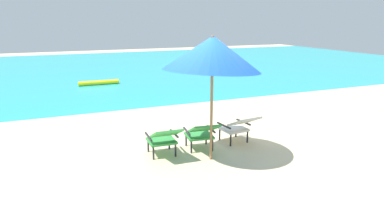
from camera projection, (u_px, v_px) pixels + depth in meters
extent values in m
plane|color=beige|center=(147.00, 104.00, 10.78)|extent=(40.00, 40.00, 0.00)
cube|color=#28B2B7|center=(104.00, 69.00, 18.42)|extent=(40.00, 18.00, 0.01)
cylinder|color=yellow|center=(99.00, 83.00, 13.90)|extent=(1.60, 0.18, 0.18)
cube|color=#338E3D|center=(161.00, 141.00, 6.73)|extent=(0.54, 0.52, 0.04)
cube|color=#338E3D|center=(167.00, 133.00, 6.33)|extent=(0.54, 0.54, 0.27)
cylinder|color=black|center=(148.00, 146.00, 6.89)|extent=(0.04, 0.04, 0.26)
cylinder|color=black|center=(169.00, 143.00, 7.04)|extent=(0.04, 0.04, 0.26)
cylinder|color=black|center=(153.00, 153.00, 6.51)|extent=(0.04, 0.04, 0.26)
cylinder|color=black|center=(176.00, 150.00, 6.66)|extent=(0.04, 0.04, 0.26)
cube|color=black|center=(148.00, 136.00, 6.62)|extent=(0.05, 0.50, 0.03)
cube|color=black|center=(174.00, 133.00, 6.79)|extent=(0.05, 0.50, 0.03)
cube|color=#338E3D|center=(199.00, 136.00, 7.03)|extent=(0.58, 0.56, 0.04)
cube|color=#338E3D|center=(204.00, 128.00, 6.62)|extent=(0.58, 0.58, 0.27)
cylinder|color=black|center=(186.00, 140.00, 7.21)|extent=(0.04, 0.04, 0.26)
cylinder|color=black|center=(206.00, 138.00, 7.32)|extent=(0.04, 0.04, 0.26)
cylinder|color=black|center=(191.00, 147.00, 6.82)|extent=(0.04, 0.04, 0.26)
cylinder|color=black|center=(212.00, 145.00, 6.93)|extent=(0.04, 0.04, 0.26)
cube|color=black|center=(187.00, 131.00, 6.94)|extent=(0.10, 0.50, 0.03)
cube|color=black|center=(211.00, 129.00, 7.07)|extent=(0.10, 0.50, 0.03)
cube|color=silver|center=(234.00, 129.00, 7.45)|extent=(0.57, 0.55, 0.04)
cube|color=silver|center=(244.00, 121.00, 7.07)|extent=(0.57, 0.57, 0.27)
cylinder|color=black|center=(220.00, 134.00, 7.56)|extent=(0.04, 0.04, 0.26)
cylinder|color=black|center=(236.00, 131.00, 7.77)|extent=(0.04, 0.04, 0.26)
cylinder|color=black|center=(231.00, 140.00, 7.21)|extent=(0.04, 0.04, 0.26)
cylinder|color=black|center=(247.00, 137.00, 7.41)|extent=(0.04, 0.04, 0.26)
cube|color=black|center=(224.00, 125.00, 7.30)|extent=(0.08, 0.50, 0.03)
cube|color=black|center=(243.00, 122.00, 7.54)|extent=(0.08, 0.50, 0.03)
cylinder|color=olive|center=(211.00, 116.00, 6.34)|extent=(0.05, 0.05, 1.73)
cone|color=blue|center=(212.00, 53.00, 6.05)|extent=(2.41, 2.39, 0.73)
sphere|color=#4C3823|center=(213.00, 37.00, 5.98)|extent=(0.07, 0.07, 0.07)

